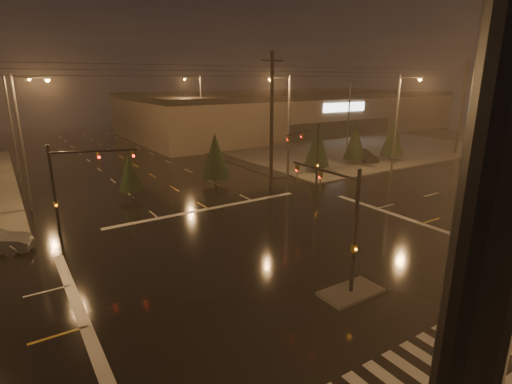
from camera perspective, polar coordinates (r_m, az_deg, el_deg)
ground at (r=22.44m, az=5.94°, el=-9.89°), size 140.00×140.00×0.00m
sidewalk_ne at (r=63.31m, az=10.25°, el=6.93°), size 36.00×36.00×0.12m
median_island at (r=19.83m, az=13.39°, el=-13.73°), size 3.00×1.60×0.15m
crosswalk at (r=17.42m, az=25.98°, el=-19.91°), size 15.00×2.60×0.01m
stop_bar_far at (r=31.11m, az=-6.81°, el=-2.40°), size 16.00×0.50×0.01m
parking_lot at (r=65.45m, az=14.68°, el=6.94°), size 50.00×24.00×0.08m
retail_building at (r=78.21m, az=5.02°, el=11.60°), size 60.20×28.30×7.20m
signal_mast_median at (r=18.92m, az=12.08°, el=-2.90°), size 0.25×4.59×6.00m
signal_mast_ne at (r=34.60m, az=7.95°, el=5.90°), size 4.84×1.86×6.00m
signal_mast_nw at (r=26.64m, az=-24.85°, el=1.54°), size 4.84×1.86×6.00m
streetlight_1 at (r=33.89m, az=-30.13°, el=7.15°), size 2.77×0.32×10.00m
streetlight_2 at (r=49.80m, az=-31.34°, el=9.15°), size 2.77×0.32×10.00m
streetlight_3 at (r=39.89m, az=4.37°, el=10.25°), size 2.77×0.32×10.00m
streetlight_4 at (r=57.06m, az=-8.10°, el=11.86°), size 2.77×0.32×10.00m
streetlight_6 at (r=44.12m, az=19.75°, el=9.93°), size 0.32×2.77×10.00m
utility_pole_1 at (r=36.38m, az=2.24°, el=10.25°), size 2.20×0.32×12.00m
utility_pole_2 at (r=58.93m, az=27.34°, el=10.73°), size 2.20×0.32×12.00m
conifer_0 at (r=42.95m, az=8.73°, el=6.48°), size 2.69×2.69×4.90m
conifer_1 at (r=47.68m, az=13.97°, el=7.01°), size 2.56×2.56×4.70m
conifer_2 at (r=50.96m, az=18.97°, el=7.38°), size 2.80×2.80×5.08m
conifer_3 at (r=34.64m, az=-17.63°, el=2.64°), size 1.94×1.94×3.73m
conifer_4 at (r=37.63m, az=-5.83°, el=5.22°), size 2.67×2.67×4.87m
car_parked at (r=50.15m, az=14.99°, el=5.13°), size 2.51×4.79×1.56m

